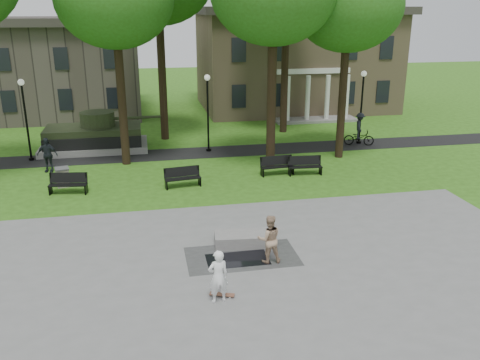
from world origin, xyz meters
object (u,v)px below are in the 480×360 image
(cyclist, at_px, (359,132))
(trash_bin, at_px, (63,177))
(friend_watching, at_px, (269,239))
(park_bench_0, at_px, (68,183))
(skateboarder, at_px, (218,277))
(concrete_block, at_px, (244,239))

(cyclist, distance_m, trash_bin, 18.46)
(friend_watching, bearing_deg, park_bench_0, -45.90)
(skateboarder, xyz_separation_m, trash_bin, (-6.03, 12.00, -0.39))
(park_bench_0, bearing_deg, trash_bin, 117.93)
(concrete_block, bearing_deg, trash_bin, 132.47)
(concrete_block, xyz_separation_m, cyclist, (10.26, 13.00, 0.62))
(cyclist, bearing_deg, park_bench_0, 128.39)
(skateboarder, height_order, trash_bin, skateboarder)
(cyclist, distance_m, park_bench_0, 18.40)
(trash_bin, bearing_deg, concrete_block, -47.53)
(cyclist, bearing_deg, skateboarder, 164.65)
(trash_bin, bearing_deg, park_bench_0, -70.70)
(friend_watching, distance_m, park_bench_0, 11.65)
(cyclist, height_order, trash_bin, cyclist)
(cyclist, relative_size, trash_bin, 2.21)
(concrete_block, xyz_separation_m, trash_bin, (-7.58, 8.28, 0.24))
(cyclist, bearing_deg, concrete_block, 161.59)
(friend_watching, bearing_deg, trash_bin, -47.95)
(cyclist, xyz_separation_m, park_bench_0, (-17.45, -5.84, -0.35))
(park_bench_0, height_order, trash_bin, park_bench_0)
(concrete_block, xyz_separation_m, park_bench_0, (-7.19, 7.16, 0.28))
(concrete_block, height_order, trash_bin, trash_bin)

